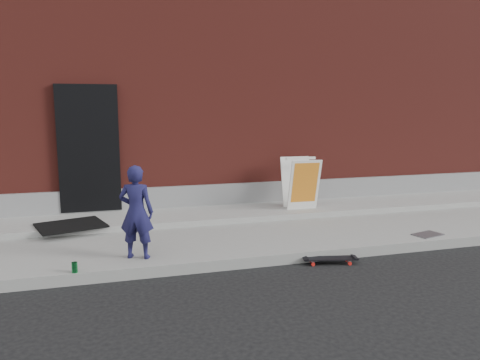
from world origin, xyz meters
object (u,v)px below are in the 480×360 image
object	(u,v)px
skateboard	(330,259)
soda_can	(75,267)
pizza_sign	(301,183)
child	(136,212)

from	to	relation	value
skateboard	soda_can	world-z (taller)	soda_can
pizza_sign	child	bearing A→B (deg)	-149.63
child	soda_can	distance (m)	1.02
child	skateboard	world-z (taller)	child
soda_can	pizza_sign	bearing A→B (deg)	29.38
skateboard	soda_can	distance (m)	3.34
child	soda_can	size ratio (longest dim) A/B	9.66
child	soda_can	xyz separation A→B (m)	(-0.78, -0.36, -0.56)
pizza_sign	soda_can	world-z (taller)	pizza_sign
pizza_sign	soda_can	xyz separation A→B (m)	(-3.89, -2.19, -0.52)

